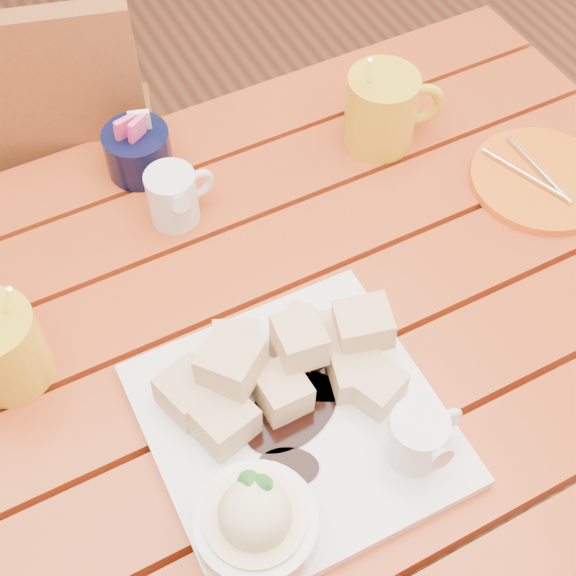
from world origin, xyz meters
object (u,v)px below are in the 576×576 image
table (259,394)px  chair_far (26,198)px  dessert_plate (292,432)px  orange_saucer (543,179)px  coffee_mug_right (383,109)px

table → chair_far: (-0.15, 0.56, -0.11)m
dessert_plate → orange_saucer: (0.46, 0.18, -0.03)m
coffee_mug_right → dessert_plate: bearing=-117.0°
dessert_plate → orange_saucer: bearing=21.0°
table → coffee_mug_right: (0.29, 0.22, 0.16)m
orange_saucer → coffee_mug_right: bearing=131.0°
orange_saucer → dessert_plate: bearing=-159.0°
table → orange_saucer: bearing=6.9°
orange_saucer → table: bearing=-173.1°
dessert_plate → coffee_mug_right: coffee_mug_right is taller
table → orange_saucer: 0.45m
coffee_mug_right → chair_far: chair_far is taller
chair_far → orange_saucer: bearing=155.4°
coffee_mug_right → chair_far: (-0.45, 0.34, -0.28)m
dessert_plate → chair_far: (-0.13, 0.68, -0.26)m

